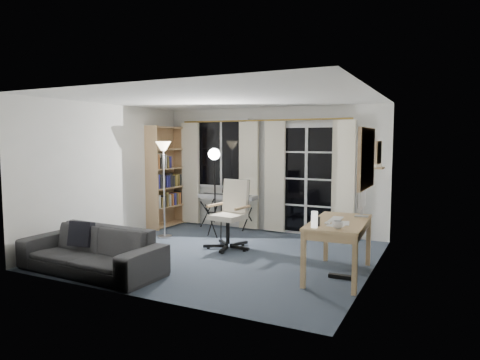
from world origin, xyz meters
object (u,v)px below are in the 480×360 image
(torchiere_lamp, at_px, (164,160))
(monitor, at_px, (362,197))
(keyboard_piano, at_px, (228,197))
(studio_light, at_px, (215,164))
(office_chair, at_px, (232,208))
(mug, at_px, (338,224))
(bookshelf, at_px, (164,179))
(desk, at_px, (339,228))
(sofa, at_px, (91,243))

(torchiere_lamp, relative_size, monitor, 3.34)
(keyboard_piano, distance_m, studio_light, 1.04)
(office_chair, height_order, mug, office_chair)
(torchiere_lamp, height_order, monitor, torchiere_lamp)
(bookshelf, height_order, desk, bookshelf)
(office_chair, xyz_separation_m, mug, (2.04, -1.23, 0.13))
(monitor, distance_m, mug, 0.98)
(desk, bearing_deg, studio_light, 152.27)
(mug, bearing_deg, bookshelf, 151.93)
(desk, distance_m, sofa, 3.29)
(bookshelf, bearing_deg, desk, -21.05)
(monitor, bearing_deg, bookshelf, 160.71)
(torchiere_lamp, bearing_deg, sofa, -80.38)
(desk, relative_size, sofa, 0.67)
(monitor, height_order, mug, monitor)
(desk, bearing_deg, office_chair, 156.47)
(bookshelf, xyz_separation_m, studio_light, (1.49, -0.52, 0.36))
(studio_light, distance_m, desk, 2.86)
(studio_light, height_order, sofa, studio_light)
(bookshelf, distance_m, sofa, 3.22)
(torchiere_lamp, relative_size, studio_light, 1.05)
(torchiere_lamp, distance_m, desk, 3.56)
(monitor, bearing_deg, office_chair, 169.64)
(torchiere_lamp, height_order, keyboard_piano, torchiere_lamp)
(keyboard_piano, height_order, desk, keyboard_piano)
(studio_light, bearing_deg, bookshelf, 135.73)
(bookshelf, bearing_deg, office_chair, -23.03)
(torchiere_lamp, xyz_separation_m, office_chair, (1.44, -0.09, -0.75))
(torchiere_lamp, height_order, desk, torchiere_lamp)
(mug, bearing_deg, sofa, -165.26)
(sofa, bearing_deg, bookshelf, 110.58)
(keyboard_piano, bearing_deg, torchiere_lamp, -123.58)
(office_chair, bearing_deg, monitor, -0.61)
(monitor, bearing_deg, sofa, -153.98)
(bookshelf, xyz_separation_m, sofa, (1.00, -3.01, -0.57))
(studio_light, height_order, monitor, studio_light)
(bookshelf, distance_m, studio_light, 1.62)
(keyboard_piano, relative_size, studio_light, 0.71)
(office_chair, relative_size, monitor, 2.14)
(bookshelf, distance_m, torchiere_lamp, 1.16)
(bookshelf, distance_m, office_chair, 2.30)
(desk, xyz_separation_m, sofa, (-3.01, -1.32, -0.24))
(studio_light, relative_size, mug, 14.01)
(keyboard_piano, bearing_deg, studio_light, -80.06)
(studio_light, xyz_separation_m, mug, (2.61, -1.67, -0.55))
(keyboard_piano, height_order, studio_light, studio_light)
(office_chair, bearing_deg, keyboard_piano, 127.97)
(torchiere_lamp, distance_m, studio_light, 0.93)
(office_chair, bearing_deg, torchiere_lamp, -176.71)
(mug, bearing_deg, keyboard_piano, 138.63)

